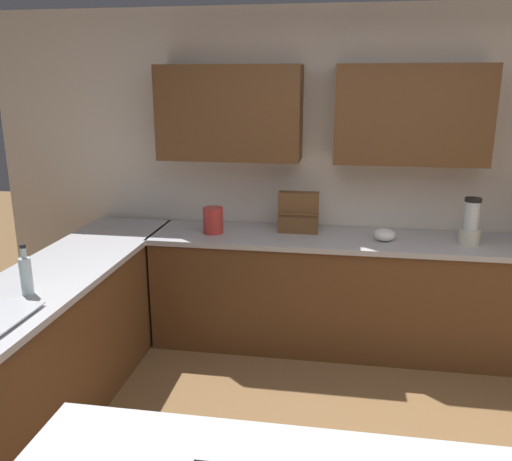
% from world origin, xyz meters
% --- Properties ---
extents(wall_back, '(6.00, 0.44, 2.60)m').
position_xyz_m(wall_back, '(0.07, -2.04, 1.43)').
color(wall_back, silver).
rests_on(wall_back, ground).
extents(lower_cabinets_back, '(2.80, 0.60, 0.86)m').
position_xyz_m(lower_cabinets_back, '(0.10, -1.72, 0.43)').
color(lower_cabinets_back, brown).
rests_on(lower_cabinets_back, ground).
extents(countertop_back, '(2.84, 0.64, 0.04)m').
position_xyz_m(countertop_back, '(0.10, -1.72, 0.88)').
color(countertop_back, '#B2B2B7').
rests_on(countertop_back, lower_cabinets_back).
extents(lower_cabinets_side, '(0.60, 2.90, 0.86)m').
position_xyz_m(lower_cabinets_side, '(1.82, -0.55, 0.43)').
color(lower_cabinets_side, brown).
rests_on(lower_cabinets_side, ground).
extents(countertop_side, '(0.64, 2.94, 0.04)m').
position_xyz_m(countertop_side, '(1.82, -0.55, 0.88)').
color(countertop_side, '#B2B2B7').
rests_on(countertop_side, lower_cabinets_side).
extents(blender, '(0.15, 0.15, 0.34)m').
position_xyz_m(blender, '(-0.85, -1.68, 1.05)').
color(blender, beige).
rests_on(blender, countertop_back).
extents(mixing_bowl, '(0.16, 0.16, 0.09)m').
position_xyz_m(mixing_bowl, '(-0.25, -1.68, 0.94)').
color(mixing_bowl, white).
rests_on(mixing_bowl, countertop_back).
extents(spice_rack, '(0.31, 0.11, 0.32)m').
position_xyz_m(spice_rack, '(0.40, -1.80, 1.06)').
color(spice_rack, brown).
rests_on(spice_rack, countertop_back).
extents(kettle, '(0.16, 0.16, 0.20)m').
position_xyz_m(kettle, '(1.05, -1.68, 1.00)').
color(kettle, red).
rests_on(kettle, countertop_back).
extents(dish_soap_bottle, '(0.07, 0.07, 0.29)m').
position_xyz_m(dish_soap_bottle, '(1.77, -0.30, 1.02)').
color(dish_soap_bottle, silver).
rests_on(dish_soap_bottle, countertop_side).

